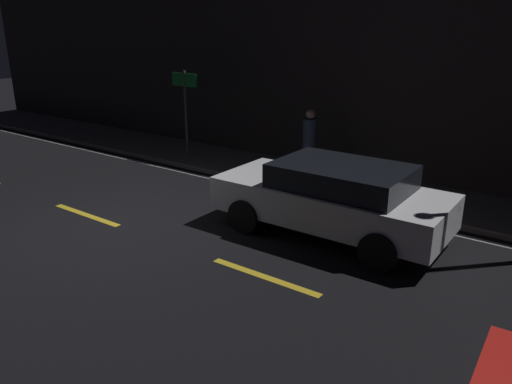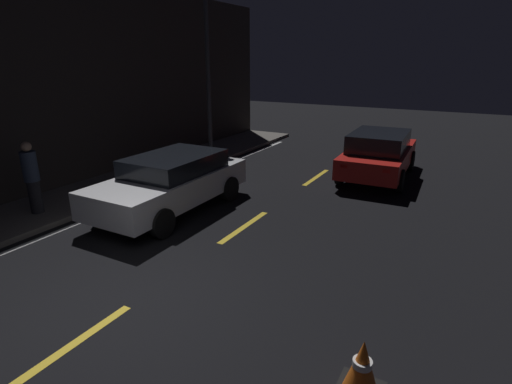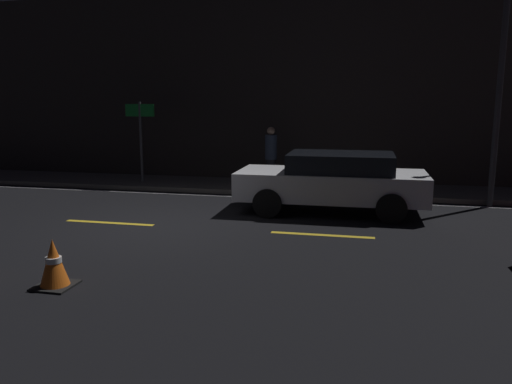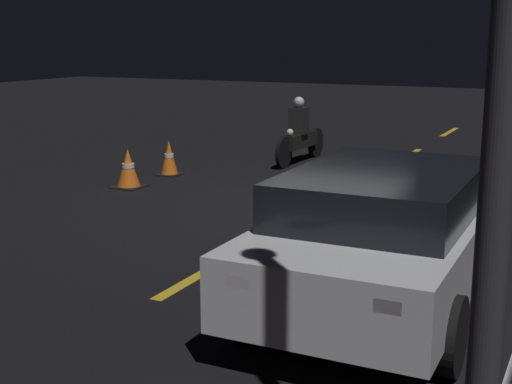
# 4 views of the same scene
# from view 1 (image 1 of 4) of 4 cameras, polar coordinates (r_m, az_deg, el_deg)

# --- Properties ---
(ground_plane) EXTENTS (56.00, 56.00, 0.00)m
(ground_plane) POSITION_cam_1_polar(r_m,az_deg,el_deg) (10.14, -15.48, -3.77)
(ground_plane) COLOR black
(raised_curb) EXTENTS (28.00, 2.16, 0.13)m
(raised_curb) POSITION_cam_1_polar(r_m,az_deg,el_deg) (13.41, 0.48, 2.76)
(raised_curb) COLOR #605B56
(raised_curb) RESTS_ON ground
(building_front) EXTENTS (28.00, 0.30, 5.83)m
(building_front) POSITION_cam_1_polar(r_m,az_deg,el_deg) (13.93, 3.57, 15.26)
(building_front) COLOR #2D2826
(building_front) RESTS_ON ground
(lane_dash_c) EXTENTS (2.00, 0.14, 0.01)m
(lane_dash_c) POSITION_cam_1_polar(r_m,az_deg,el_deg) (10.89, -18.80, -2.49)
(lane_dash_c) COLOR gold
(lane_dash_c) RESTS_ON ground
(lane_dash_d) EXTENTS (2.00, 0.14, 0.01)m
(lane_dash_d) POSITION_cam_1_polar(r_m,az_deg,el_deg) (7.92, 0.98, -9.66)
(lane_dash_d) COLOR gold
(lane_dash_d) RESTS_ON ground
(lane_solid_kerb) EXTENTS (25.20, 0.14, 0.01)m
(lane_solid_kerb) POSITION_cam_1_polar(r_m,az_deg,el_deg) (12.41, -3.10, 1.10)
(lane_solid_kerb) COLOR silver
(lane_solid_kerb) RESTS_ON ground
(sedan_white) EXTENTS (4.29, 1.95, 1.38)m
(sedan_white) POSITION_cam_1_polar(r_m,az_deg,el_deg) (9.24, 8.75, -0.50)
(sedan_white) COLOR silver
(sedan_white) RESTS_ON ground
(pedestrian) EXTENTS (0.34, 0.34, 1.70)m
(pedestrian) POSITION_cam_1_polar(r_m,az_deg,el_deg) (12.17, 6.13, 5.51)
(pedestrian) COLOR black
(pedestrian) RESTS_ON raised_curb
(shop_sign) EXTENTS (0.90, 0.08, 2.40)m
(shop_sign) POSITION_cam_1_polar(r_m,az_deg,el_deg) (14.25, -8.09, 10.74)
(shop_sign) COLOR #4C4C51
(shop_sign) RESTS_ON raised_curb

